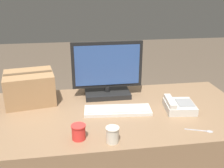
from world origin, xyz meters
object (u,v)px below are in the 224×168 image
object	(u,v)px
desk_phone	(179,106)
spoon	(204,131)
paper_cup_right	(112,135)
cardboard_box	(30,88)
keyboard	(117,110)
paper_cup_left	(79,132)
monitor	(107,74)

from	to	relation	value
desk_phone	spoon	xyz separation A→B (m)	(0.04, -0.29, -0.03)
desk_phone	spoon	distance (m)	0.30
paper_cup_right	spoon	size ratio (longest dim) A/B	0.56
spoon	cardboard_box	world-z (taller)	cardboard_box
keyboard	cardboard_box	world-z (taller)	cardboard_box
paper_cup_left	spoon	size ratio (longest dim) A/B	0.54
paper_cup_left	paper_cup_right	world-z (taller)	paper_cup_right
spoon	cardboard_box	distance (m)	1.22
keyboard	paper_cup_right	size ratio (longest dim) A/B	5.11
monitor	keyboard	world-z (taller)	monitor
spoon	cardboard_box	xyz separation A→B (m)	(-1.07, 0.59, 0.11)
paper_cup_right	spoon	distance (m)	0.56
desk_phone	paper_cup_left	xyz separation A→B (m)	(-0.69, -0.26, 0.01)
monitor	cardboard_box	xyz separation A→B (m)	(-0.57, -0.02, -0.07)
monitor	paper_cup_right	bearing A→B (deg)	-95.06
monitor	cardboard_box	distance (m)	0.58
monitor	paper_cup_left	distance (m)	0.64
paper_cup_left	monitor	bearing A→B (deg)	67.74
monitor	paper_cup_left	size ratio (longest dim) A/B	6.11
cardboard_box	desk_phone	bearing A→B (deg)	-16.04
keyboard	paper_cup_left	world-z (taller)	paper_cup_left
monitor	spoon	distance (m)	0.81
spoon	paper_cup_right	bearing A→B (deg)	-157.00
keyboard	paper_cup_left	size ratio (longest dim) A/B	5.32
monitor	spoon	xyz separation A→B (m)	(0.50, -0.61, -0.18)
desk_phone	paper_cup_left	distance (m)	0.74
desk_phone	keyboard	bearing A→B (deg)	-177.64
paper_cup_left	cardboard_box	distance (m)	0.65
paper_cup_right	cardboard_box	xyz separation A→B (m)	(-0.52, 0.62, 0.06)
cardboard_box	paper_cup_right	bearing A→B (deg)	-50.13
keyboard	cardboard_box	xyz separation A→B (m)	(-0.60, 0.26, 0.10)
paper_cup_right	spoon	xyz separation A→B (m)	(0.55, 0.03, -0.04)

